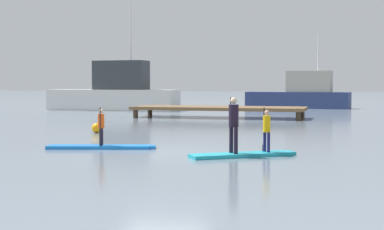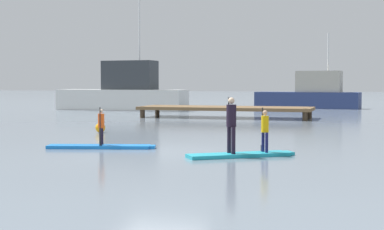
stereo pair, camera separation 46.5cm
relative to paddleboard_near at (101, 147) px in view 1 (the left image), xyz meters
The scene contains 10 objects.
ground_plane 2.10m from the paddleboard_near, ahead, with size 240.00×240.00×0.00m, color slate.
paddleboard_near is the anchor object (origin of this frame).
paddler_child_solo 0.68m from the paddleboard_near, 55.07° to the right, with size 0.24×0.39×1.17m.
paddleboard_far 4.62m from the paddleboard_near, ahead, with size 2.80×2.16×0.10m.
paddler_adult 4.50m from the paddleboard_near, 11.80° to the right, with size 0.37×0.42×1.52m.
paddler_child_front 5.19m from the paddleboard_near, ahead, with size 0.29×0.35×1.23m.
fishing_boat_white_large 30.80m from the paddleboard_near, 83.37° to the left, with size 8.39×2.91×5.95m.
fishing_boat_green_midground 25.13m from the paddleboard_near, 112.01° to the left, with size 9.97×2.59×8.82m.
floating_dock 16.18m from the paddleboard_near, 89.84° to the left, with size 9.91×3.07×0.65m.
mooring_buoy_near 5.64m from the paddleboard_near, 116.21° to the left, with size 0.40×0.40×0.40m, color orange.
Camera 1 is at (5.28, -15.93, 2.01)m, focal length 53.85 mm.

